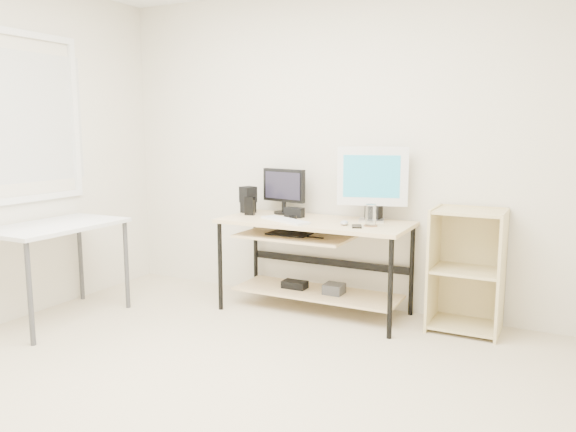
{
  "coord_description": "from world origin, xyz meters",
  "views": [
    {
      "loc": [
        1.8,
        -2.32,
        1.46
      ],
      "look_at": [
        -0.06,
        1.3,
        0.83
      ],
      "focal_mm": 35.0,
      "sensor_mm": 36.0,
      "label": 1
    }
  ],
  "objects_px": {
    "desk": "(312,246)",
    "white_imac": "(372,178)",
    "shelf_unit": "(467,269)",
    "black_monitor": "(284,188)",
    "audio_controller": "(250,206)",
    "side_table": "(56,234)"
  },
  "relations": [
    {
      "from": "side_table",
      "to": "audio_controller",
      "type": "height_order",
      "value": "audio_controller"
    },
    {
      "from": "black_monitor",
      "to": "shelf_unit",
      "type": "bearing_deg",
      "value": 9.1
    },
    {
      "from": "shelf_unit",
      "to": "black_monitor",
      "type": "distance_m",
      "value": 1.62
    },
    {
      "from": "desk",
      "to": "white_imac",
      "type": "relative_size",
      "value": 2.59
    },
    {
      "from": "desk",
      "to": "shelf_unit",
      "type": "height_order",
      "value": "shelf_unit"
    },
    {
      "from": "black_monitor",
      "to": "audio_controller",
      "type": "relative_size",
      "value": 2.68
    },
    {
      "from": "side_table",
      "to": "shelf_unit",
      "type": "bearing_deg",
      "value": 23.33
    },
    {
      "from": "side_table",
      "to": "audio_controller",
      "type": "relative_size",
      "value": 6.43
    },
    {
      "from": "side_table",
      "to": "audio_controller",
      "type": "distance_m",
      "value": 1.52
    },
    {
      "from": "audio_controller",
      "to": "black_monitor",
      "type": "bearing_deg",
      "value": 30.18
    },
    {
      "from": "shelf_unit",
      "to": "black_monitor",
      "type": "xyz_separation_m",
      "value": [
        -1.53,
        0.04,
        0.52
      ]
    },
    {
      "from": "black_monitor",
      "to": "audio_controller",
      "type": "height_order",
      "value": "black_monitor"
    },
    {
      "from": "white_imac",
      "to": "shelf_unit",
      "type": "bearing_deg",
      "value": -15.44
    },
    {
      "from": "shelf_unit",
      "to": "desk",
      "type": "bearing_deg",
      "value": -172.23
    },
    {
      "from": "desk",
      "to": "black_monitor",
      "type": "relative_size",
      "value": 3.6
    },
    {
      "from": "shelf_unit",
      "to": "white_imac",
      "type": "height_order",
      "value": "white_imac"
    },
    {
      "from": "white_imac",
      "to": "audio_controller",
      "type": "bearing_deg",
      "value": 173.82
    },
    {
      "from": "shelf_unit",
      "to": "side_table",
      "type": "bearing_deg",
      "value": -156.67
    },
    {
      "from": "desk",
      "to": "side_table",
      "type": "distance_m",
      "value": 1.97
    },
    {
      "from": "desk",
      "to": "white_imac",
      "type": "distance_m",
      "value": 0.72
    },
    {
      "from": "desk",
      "to": "black_monitor",
      "type": "bearing_deg",
      "value": 150.71
    },
    {
      "from": "desk",
      "to": "audio_controller",
      "type": "distance_m",
      "value": 0.64
    }
  ]
}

